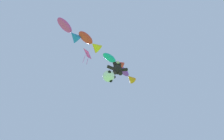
# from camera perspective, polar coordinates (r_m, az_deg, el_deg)

# --- Properties ---
(teddy_bear_kite) EXTENTS (1.74, 0.77, 1.77)m
(teddy_bear_kite) POSITION_cam_1_polar(r_m,az_deg,el_deg) (12.24, 2.07, 0.70)
(teddy_bear_kite) COLOR black
(soccer_ball_kite) EXTENTS (0.96, 0.95, 0.88)m
(soccer_ball_kite) POSITION_cam_1_polar(r_m,az_deg,el_deg) (10.83, -1.26, -2.38)
(soccer_ball_kite) COLOR white
(fish_kite_violet) EXTENTS (2.31, 2.05, 0.78)m
(fish_kite_violet) POSITION_cam_1_polar(r_m,az_deg,el_deg) (15.98, 5.76, -1.80)
(fish_kite_violet) COLOR purple
(fish_kite_teal) EXTENTS (2.38, 1.70, 0.84)m
(fish_kite_teal) POSITION_cam_1_polar(r_m,az_deg,el_deg) (14.83, 0.77, 3.49)
(fish_kite_teal) COLOR #19ADB2
(fish_kite_crimson) EXTENTS (2.45, 2.08, 0.97)m
(fish_kite_crimson) POSITION_cam_1_polar(r_m,az_deg,el_deg) (14.43, -8.16, 10.48)
(fish_kite_crimson) COLOR red
(fish_kite_magenta) EXTENTS (2.35, 2.27, 0.93)m
(fish_kite_magenta) POSITION_cam_1_polar(r_m,az_deg,el_deg) (14.31, -15.83, 14.18)
(fish_kite_magenta) COLOR #E53F9E
(diamond_kite) EXTENTS (0.89, 1.05, 2.49)m
(diamond_kite) POSITION_cam_1_polar(r_m,az_deg,el_deg) (14.71, -9.34, 5.88)
(diamond_kite) COLOR #E53F9E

